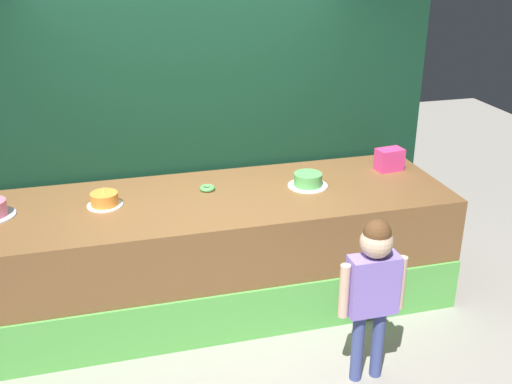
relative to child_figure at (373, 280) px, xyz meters
The scene contains 8 objects.
ground_plane 1.29m from the child_figure, 143.07° to the left, with size 12.00×12.00×0.00m, color gray.
stage_platform 1.49m from the child_figure, 124.57° to the left, with size 3.78×1.18×0.94m.
curtain_backdrop 2.16m from the child_figure, 113.65° to the left, with size 4.20×0.08×2.86m, color #113823.
child_figure is the anchor object (origin of this frame).
pink_box 1.62m from the child_figure, 60.77° to the left, with size 0.22×0.14×0.19m, color #EB3C86.
donut 1.60m from the child_figure, 121.31° to the left, with size 0.12×0.12×0.04m, color #59B259.
cake_center 2.07m from the child_figure, 142.30° to the left, with size 0.27×0.27×0.16m.
cake_right 1.25m from the child_figure, 90.98° to the left, with size 0.32×0.32×0.11m.
Camera 1 is at (-0.79, -3.73, 2.85)m, focal length 43.02 mm.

